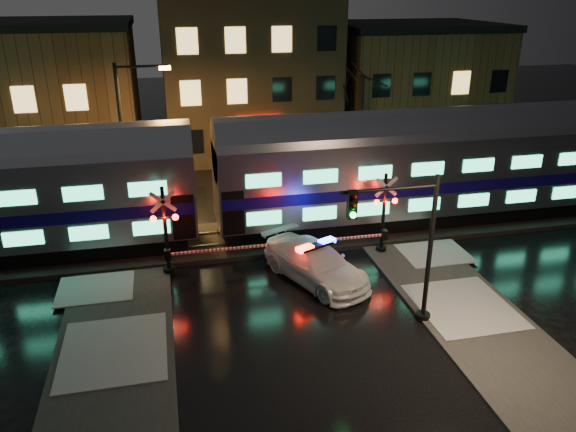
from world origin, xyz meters
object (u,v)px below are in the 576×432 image
object	(u,v)px
crossing_signal_right	(376,222)
traffic_light	(407,250)
crossing_signal_left	(175,239)
streetlight	(128,133)
police_car	(316,263)

from	to	relation	value
crossing_signal_right	traffic_light	world-z (taller)	traffic_light
crossing_signal_left	streetlight	xyz separation A→B (m)	(-1.86, 6.70, 3.06)
traffic_light	crossing_signal_left	bearing A→B (deg)	148.48
police_car	traffic_light	world-z (taller)	traffic_light
police_car	streetlight	distance (m)	12.03
crossing_signal_right	streetlight	distance (m)	13.15
crossing_signal_right	traffic_light	bearing A→B (deg)	-101.09
police_car	traffic_light	size ratio (longest dim) A/B	1.02
police_car	traffic_light	bearing A→B (deg)	-85.10
traffic_light	streetlight	size ratio (longest dim) A/B	0.70
traffic_light	crossing_signal_right	bearing A→B (deg)	83.24
crossing_signal_left	crossing_signal_right	bearing A→B (deg)	-0.02
police_car	traffic_light	distance (m)	5.02
police_car	crossing_signal_right	xyz separation A→B (m)	(3.33, 1.80, 0.81)
police_car	streetlight	world-z (taller)	streetlight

